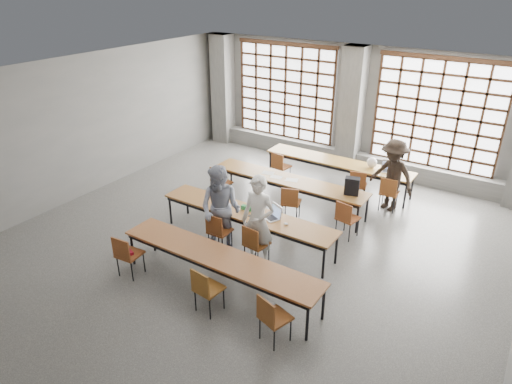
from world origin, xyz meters
TOP-DOWN VIEW (x-y plane):
  - floor at (0.00, 0.00)m, footprint 11.00×11.00m
  - ceiling at (0.00, 0.00)m, footprint 11.00×11.00m
  - wall_back at (0.00, 5.50)m, footprint 10.00×0.00m
  - wall_left at (-5.00, 0.00)m, footprint 0.00×11.00m
  - column_left at (-4.50, 5.22)m, footprint 0.60×0.55m
  - column_mid at (0.00, 5.22)m, footprint 0.60×0.55m
  - window_left at (-2.25, 5.42)m, footprint 3.32×0.12m
  - window_right at (2.25, 5.42)m, footprint 3.32×0.12m
  - sill_ledge at (0.00, 5.30)m, footprint 9.80×0.35m
  - desk_row_a at (0.29, 3.83)m, footprint 4.00×0.70m
  - desk_row_b at (-0.24, 2.10)m, footprint 4.00×0.70m
  - desk_row_c at (-0.14, 0.16)m, footprint 4.00×0.70m
  - desk_row_d at (0.35, -1.45)m, footprint 4.00×0.70m
  - chair_back_left at (-1.12, 3.20)m, footprint 0.47×0.48m
  - chair_back_mid at (1.11, 3.20)m, footprint 0.51×0.51m
  - chair_back_right at (1.90, 3.20)m, footprint 0.45×0.46m
  - chair_mid_left at (-1.86, 1.47)m, footprint 0.50×0.50m
  - chair_mid_centre at (0.18, 1.47)m, footprint 0.52×0.52m
  - chair_mid_right at (1.54, 1.47)m, footprint 0.49×0.49m
  - chair_front_left at (-0.44, -0.46)m, footprint 0.43×0.44m
  - chair_front_right at (0.45, -0.46)m, footprint 0.46×0.47m
  - chair_near_left at (-1.34, -2.08)m, footprint 0.46×0.46m
  - chair_near_mid at (0.54, -2.08)m, footprint 0.46×0.46m
  - chair_near_right at (1.82, -2.08)m, footprint 0.53×0.53m
  - student_male at (0.46, -0.34)m, footprint 0.71×0.49m
  - student_female at (-0.44, -0.34)m, footprint 1.00×0.83m
  - student_back at (1.89, 3.33)m, footprint 1.29×0.96m
  - laptop_front at (0.44, 0.27)m, footprint 0.46×0.43m
  - laptop_back at (1.62, 3.94)m, footprint 0.45×0.42m
  - mouse at (0.81, 0.14)m, footprint 0.11×0.09m
  - green_box at (-0.19, 0.24)m, footprint 0.26×0.11m
  - phone at (0.04, 0.06)m, footprint 0.14×0.11m
  - paper_sheet_a at (-0.84, 2.15)m, footprint 0.34×0.28m
  - paper_sheet_b at (-0.54, 2.05)m, footprint 0.33×0.26m
  - paper_sheet_c at (-0.14, 2.10)m, footprint 0.35×0.29m
  - backpack at (1.36, 2.15)m, footprint 0.36×0.28m
  - plastic_bag at (1.19, 3.88)m, footprint 0.31×0.27m
  - red_pouch at (-1.35, -2.00)m, footprint 0.21×0.14m

SIDE VIEW (x-z plane):
  - floor at x=0.00m, z-range 0.00..0.00m
  - sill_ledge at x=0.00m, z-range 0.00..0.50m
  - red_pouch at x=-1.35m, z-range 0.47..0.53m
  - chair_back_left at x=-1.12m, z-range 0.10..0.98m
  - chair_back_mid at x=1.11m, z-range 0.10..0.98m
  - chair_back_right at x=1.90m, z-range 0.10..0.98m
  - chair_mid_left at x=-1.86m, z-range 0.10..0.98m
  - chair_mid_centre at x=0.18m, z-range 0.10..0.98m
  - chair_mid_right at x=1.54m, z-range 0.10..0.98m
  - chair_front_left at x=-0.44m, z-range 0.10..0.98m
  - chair_front_right at x=0.45m, z-range 0.10..0.98m
  - chair_near_left at x=-1.34m, z-range 0.10..0.98m
  - chair_near_mid at x=0.54m, z-range 0.10..0.98m
  - chair_near_right at x=1.82m, z-range 0.10..0.98m
  - desk_row_a at x=0.29m, z-range 0.30..1.03m
  - desk_row_b at x=-0.24m, z-range 0.30..1.03m
  - desk_row_c at x=-0.14m, z-range 0.30..1.03m
  - desk_row_d at x=0.35m, z-range 0.30..1.03m
  - paper_sheet_a at x=-0.84m, z-range 0.73..0.73m
  - paper_sheet_b at x=-0.54m, z-range 0.73..0.73m
  - paper_sheet_c at x=-0.14m, z-range 0.73..0.73m
  - phone at x=0.04m, z-range 0.73..0.74m
  - mouse at x=0.81m, z-range 0.73..0.77m
  - green_box at x=-0.19m, z-range 0.73..0.82m
  - laptop_front at x=0.44m, z-range 0.66..0.92m
  - laptop_back at x=1.62m, z-range 0.66..0.92m
  - plastic_bag at x=1.19m, z-range 0.73..1.02m
  - student_back at x=1.89m, z-range 0.00..1.77m
  - student_female at x=-0.44m, z-range 0.00..1.85m
  - backpack at x=1.36m, z-range 0.73..1.13m
  - student_male at x=0.46m, z-range 0.00..1.86m
  - wall_back at x=0.00m, z-range -3.25..6.75m
  - wall_left at x=-5.00m, z-range -3.75..7.25m
  - column_left at x=-4.50m, z-range 0.00..3.50m
  - column_mid at x=0.00m, z-range 0.00..3.50m
  - window_left at x=-2.25m, z-range 0.40..3.40m
  - window_right at x=2.25m, z-range 0.40..3.40m
  - ceiling at x=0.00m, z-range 3.50..3.50m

